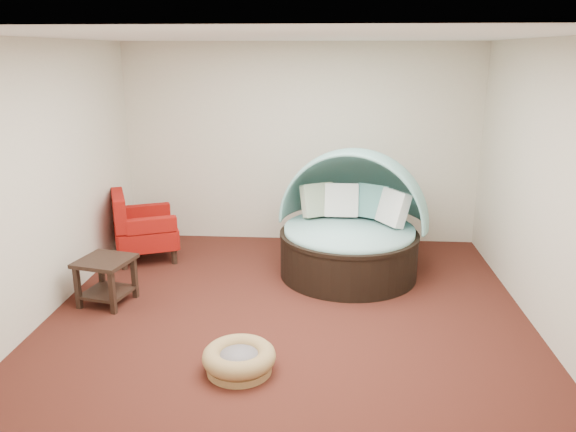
# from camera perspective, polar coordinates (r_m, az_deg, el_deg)

# --- Properties ---
(floor) EXTENTS (5.00, 5.00, 0.00)m
(floor) POSITION_cam_1_polar(r_m,az_deg,el_deg) (6.03, 0.01, -9.89)
(floor) COLOR #471B14
(floor) RESTS_ON ground
(wall_back) EXTENTS (5.00, 0.00, 5.00)m
(wall_back) POSITION_cam_1_polar(r_m,az_deg,el_deg) (8.00, 1.32, 7.28)
(wall_back) COLOR beige
(wall_back) RESTS_ON floor
(wall_front) EXTENTS (5.00, 0.00, 5.00)m
(wall_front) POSITION_cam_1_polar(r_m,az_deg,el_deg) (3.18, -3.27, -7.20)
(wall_front) COLOR beige
(wall_front) RESTS_ON floor
(wall_left) EXTENTS (0.00, 5.00, 5.00)m
(wall_left) POSITION_cam_1_polar(r_m,az_deg,el_deg) (6.24, -23.57, 3.29)
(wall_left) COLOR beige
(wall_left) RESTS_ON floor
(wall_right) EXTENTS (0.00, 5.00, 5.00)m
(wall_right) POSITION_cam_1_polar(r_m,az_deg,el_deg) (5.92, 24.93, 2.48)
(wall_right) COLOR beige
(wall_right) RESTS_ON floor
(ceiling) EXTENTS (5.00, 5.00, 0.00)m
(ceiling) POSITION_cam_1_polar(r_m,az_deg,el_deg) (5.40, 0.01, 17.79)
(ceiling) COLOR white
(ceiling) RESTS_ON wall_back
(canopy_daybed) EXTENTS (2.10, 2.06, 1.55)m
(canopy_daybed) POSITION_cam_1_polar(r_m,az_deg,el_deg) (6.91, 6.45, -0.11)
(canopy_daybed) COLOR black
(canopy_daybed) RESTS_ON floor
(pet_basket) EXTENTS (0.74, 0.74, 0.22)m
(pet_basket) POSITION_cam_1_polar(r_m,az_deg,el_deg) (5.02, -4.98, -14.28)
(pet_basket) COLOR olive
(pet_basket) RESTS_ON floor
(red_armchair) EXTENTS (1.03, 1.03, 0.92)m
(red_armchair) POSITION_cam_1_polar(r_m,az_deg,el_deg) (7.64, -14.72, -1.22)
(red_armchair) COLOR black
(red_armchair) RESTS_ON floor
(side_table) EXTENTS (0.64, 0.64, 0.51)m
(side_table) POSITION_cam_1_polar(r_m,az_deg,el_deg) (6.45, -18.01, -5.69)
(side_table) COLOR black
(side_table) RESTS_ON floor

